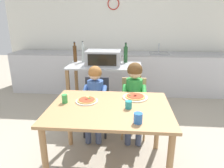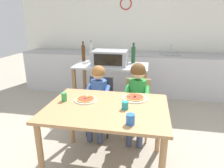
{
  "view_description": "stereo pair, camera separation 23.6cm",
  "coord_description": "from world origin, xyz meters",
  "px_view_note": "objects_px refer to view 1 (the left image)",
  "views": [
    {
      "loc": [
        0.18,
        -1.94,
        1.64
      ],
      "look_at": [
        0.0,
        0.3,
        0.9
      ],
      "focal_mm": 32.88,
      "sensor_mm": 36.0,
      "label": 1
    },
    {
      "loc": [
        0.41,
        -1.91,
        1.64
      ],
      "look_at": [
        0.0,
        0.3,
        0.9
      ],
      "focal_mm": 32.88,
      "sensor_mm": 36.0,
      "label": 2
    }
  ],
  "objects_px": {
    "bottle_clear_vinegar": "(75,53)",
    "drinking_cup_blue": "(138,118)",
    "kitchen_island_cart": "(105,82)",
    "dining_table": "(110,116)",
    "child_in_blue_striped_shirt": "(95,94)",
    "drinking_cup_teal": "(129,105)",
    "bottle_brown_beer": "(126,54)",
    "child_in_green_shirt": "(134,91)",
    "drinking_cup_green": "(65,99)",
    "pizza_plate_cream": "(135,97)",
    "dining_chair_left": "(96,102)",
    "bottle_dark_olive_oil": "(83,53)",
    "toaster_oven": "(103,58)",
    "pizza_plate_white": "(87,100)",
    "dining_chair_right": "(134,103)"
  },
  "relations": [
    {
      "from": "kitchen_island_cart",
      "to": "pizza_plate_cream",
      "type": "height_order",
      "value": "kitchen_island_cart"
    },
    {
      "from": "bottle_brown_beer",
      "to": "child_in_green_shirt",
      "type": "distance_m",
      "value": 0.97
    },
    {
      "from": "bottle_dark_olive_oil",
      "to": "drinking_cup_green",
      "type": "bearing_deg",
      "value": -85.88
    },
    {
      "from": "drinking_cup_blue",
      "to": "pizza_plate_cream",
      "type": "bearing_deg",
      "value": 90.8
    },
    {
      "from": "bottle_clear_vinegar",
      "to": "drinking_cup_blue",
      "type": "bearing_deg",
      "value": -61.07
    },
    {
      "from": "kitchen_island_cart",
      "to": "dining_table",
      "type": "bearing_deg",
      "value": -81.29
    },
    {
      "from": "toaster_oven",
      "to": "dining_chair_left",
      "type": "distance_m",
      "value": 0.76
    },
    {
      "from": "bottle_clear_vinegar",
      "to": "bottle_brown_beer",
      "type": "xyz_separation_m",
      "value": [
        0.87,
        0.02,
        -0.0
      ]
    },
    {
      "from": "kitchen_island_cart",
      "to": "child_in_blue_striped_shirt",
      "type": "xyz_separation_m",
      "value": [
        -0.06,
        -0.66,
        0.04
      ]
    },
    {
      "from": "child_in_green_shirt",
      "to": "drinking_cup_green",
      "type": "height_order",
      "value": "child_in_green_shirt"
    },
    {
      "from": "bottle_dark_olive_oil",
      "to": "bottle_brown_beer",
      "type": "bearing_deg",
      "value": 2.36
    },
    {
      "from": "kitchen_island_cart",
      "to": "bottle_dark_olive_oil",
      "type": "height_order",
      "value": "bottle_dark_olive_oil"
    },
    {
      "from": "child_in_blue_striped_shirt",
      "to": "pizza_plate_cream",
      "type": "distance_m",
      "value": 0.66
    },
    {
      "from": "bottle_brown_beer",
      "to": "drinking_cup_green",
      "type": "distance_m",
      "value": 1.63
    },
    {
      "from": "bottle_clear_vinegar",
      "to": "drinking_cup_blue",
      "type": "distance_m",
      "value": 2.12
    },
    {
      "from": "bottle_clear_vinegar",
      "to": "dining_table",
      "type": "distance_m",
      "value": 1.74
    },
    {
      "from": "dining_chair_right",
      "to": "bottle_brown_beer",
      "type": "bearing_deg",
      "value": 100.03
    },
    {
      "from": "bottle_clear_vinegar",
      "to": "child_in_blue_striped_shirt",
      "type": "distance_m",
      "value": 1.08
    },
    {
      "from": "child_in_blue_striped_shirt",
      "to": "pizza_plate_cream",
      "type": "relative_size",
      "value": 3.46
    },
    {
      "from": "child_in_blue_striped_shirt",
      "to": "drinking_cup_teal",
      "type": "bearing_deg",
      "value": -55.56
    },
    {
      "from": "dining_table",
      "to": "pizza_plate_cream",
      "type": "height_order",
      "value": "pizza_plate_cream"
    },
    {
      "from": "drinking_cup_blue",
      "to": "bottle_clear_vinegar",
      "type": "bearing_deg",
      "value": 118.93
    },
    {
      "from": "dining_table",
      "to": "drinking_cup_green",
      "type": "bearing_deg",
      "value": 172.75
    },
    {
      "from": "dining_chair_right",
      "to": "pizza_plate_cream",
      "type": "xyz_separation_m",
      "value": [
        -0.0,
        -0.5,
        0.29
      ]
    },
    {
      "from": "drinking_cup_blue",
      "to": "drinking_cup_teal",
      "type": "relative_size",
      "value": 1.18
    },
    {
      "from": "drinking_cup_green",
      "to": "bottle_dark_olive_oil",
      "type": "bearing_deg",
      "value": 94.12
    },
    {
      "from": "child_in_blue_striped_shirt",
      "to": "dining_table",
      "type": "bearing_deg",
      "value": -67.75
    },
    {
      "from": "pizza_plate_cream",
      "to": "drinking_cup_teal",
      "type": "height_order",
      "value": "drinking_cup_teal"
    },
    {
      "from": "dining_chair_left",
      "to": "child_in_green_shirt",
      "type": "xyz_separation_m",
      "value": [
        0.53,
        -0.11,
        0.21
      ]
    },
    {
      "from": "pizza_plate_cream",
      "to": "dining_chair_left",
      "type": "bearing_deg",
      "value": 136.87
    },
    {
      "from": "bottle_brown_beer",
      "to": "drinking_cup_teal",
      "type": "xyz_separation_m",
      "value": [
        0.06,
        -1.57,
        -0.25
      ]
    },
    {
      "from": "drinking_cup_green",
      "to": "drinking_cup_teal",
      "type": "xyz_separation_m",
      "value": [
        0.69,
        -0.09,
        -0.01
      ]
    },
    {
      "from": "child_in_blue_striped_shirt",
      "to": "drinking_cup_teal",
      "type": "height_order",
      "value": "child_in_blue_striped_shirt"
    },
    {
      "from": "toaster_oven",
      "to": "dining_table",
      "type": "bearing_deg",
      "value": -80.46
    },
    {
      "from": "kitchen_island_cart",
      "to": "pizza_plate_cream",
      "type": "xyz_separation_m",
      "value": [
        0.47,
        -1.04,
        0.16
      ]
    },
    {
      "from": "child_in_blue_striped_shirt",
      "to": "drinking_cup_green",
      "type": "height_order",
      "value": "child_in_blue_striped_shirt"
    },
    {
      "from": "dining_chair_left",
      "to": "child_in_blue_striped_shirt",
      "type": "xyz_separation_m",
      "value": [
        0.0,
        -0.12,
        0.17
      ]
    },
    {
      "from": "pizza_plate_white",
      "to": "drinking_cup_blue",
      "type": "height_order",
      "value": "drinking_cup_blue"
    },
    {
      "from": "toaster_oven",
      "to": "pizza_plate_cream",
      "type": "distance_m",
      "value": 1.17
    },
    {
      "from": "kitchen_island_cart",
      "to": "drinking_cup_green",
      "type": "distance_m",
      "value": 1.29
    },
    {
      "from": "child_in_blue_striped_shirt",
      "to": "kitchen_island_cart",
      "type": "bearing_deg",
      "value": 84.6
    },
    {
      "from": "drinking_cup_blue",
      "to": "pizza_plate_white",
      "type": "bearing_deg",
      "value": 141.14
    },
    {
      "from": "dining_chair_left",
      "to": "child_in_green_shirt",
      "type": "bearing_deg",
      "value": -11.99
    },
    {
      "from": "kitchen_island_cart",
      "to": "bottle_brown_beer",
      "type": "distance_m",
      "value": 0.6
    },
    {
      "from": "bottle_brown_beer",
      "to": "drinking_cup_blue",
      "type": "bearing_deg",
      "value": -85.54
    },
    {
      "from": "toaster_oven",
      "to": "dining_chair_left",
      "type": "bearing_deg",
      "value": -94.62
    },
    {
      "from": "toaster_oven",
      "to": "pizza_plate_white",
      "type": "relative_size",
      "value": 2.25
    },
    {
      "from": "child_in_green_shirt",
      "to": "pizza_plate_white",
      "type": "bearing_deg",
      "value": -134.75
    },
    {
      "from": "child_in_blue_striped_shirt",
      "to": "drinking_cup_teal",
      "type": "relative_size",
      "value": 12.7
    },
    {
      "from": "child_in_blue_striped_shirt",
      "to": "pizza_plate_white",
      "type": "relative_size",
      "value": 4.09
    }
  ]
}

